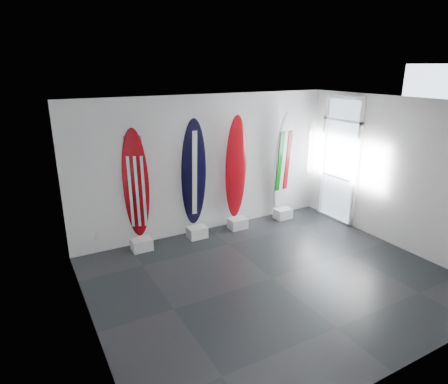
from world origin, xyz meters
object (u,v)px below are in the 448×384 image
surfboard_swiss (236,168)px  surfboard_italy (283,161)px  surfboard_usa (136,185)px  surfboard_navy (194,174)px

surfboard_swiss → surfboard_italy: 1.29m
surfboard_usa → surfboard_navy: surfboard_navy is taller
surfboard_navy → surfboard_swiss: (1.02, 0.00, -0.00)m
surfboard_navy → surfboard_italy: (2.31, 0.00, 0.00)m
surfboard_usa → surfboard_navy: 1.24m
surfboard_italy → surfboard_usa: bearing=172.8°
surfboard_usa → surfboard_italy: surfboard_italy is taller
surfboard_italy → surfboard_swiss: bearing=172.8°
surfboard_navy → surfboard_swiss: bearing=10.7°
surfboard_usa → surfboard_navy: bearing=21.8°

